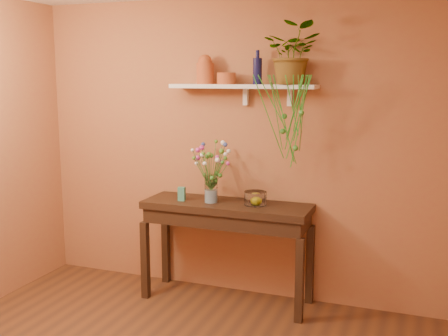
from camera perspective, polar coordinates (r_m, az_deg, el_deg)
The scene contains 13 objects.
room at distance 3.10m, azimuth -10.18°, elevation -2.72°, with size 4.04×4.04×2.70m.
sideboard at distance 4.79m, azimuth 0.28°, elevation -5.23°, with size 1.49×0.48×0.91m.
wall_shelf at distance 4.72m, azimuth 2.11°, elevation 8.58°, with size 1.30×0.24×0.19m.
terracotta_jug at distance 4.84m, azimuth -2.01°, elevation 10.33°, with size 0.17×0.17×0.26m.
terracotta_pot at distance 4.74m, azimuth 0.25°, elevation 9.46°, with size 0.16×0.16×0.10m, color #BA4924.
blue_bottle at distance 4.68m, azimuth 3.56°, elevation 10.26°, with size 0.09×0.09×0.29m.
spider_plant at distance 4.57m, azimuth 7.36°, elevation 11.93°, with size 0.46×0.40×0.51m, color #397F2A.
plant_fronds at distance 4.42m, azimuth 7.02°, elevation 5.25°, with size 0.45×0.32×0.76m.
glass_vase at distance 4.75m, azimuth -1.38°, elevation -2.45°, with size 0.11×0.11×0.24m.
bouquet at distance 4.71m, azimuth -1.27°, elevation 0.81°, with size 0.36×0.43×0.44m.
glass_bowl at distance 4.68m, azimuth 3.33°, elevation -3.27°, with size 0.19×0.19×0.12m.
lemon at distance 4.66m, azimuth 3.40°, elevation -3.45°, with size 0.08×0.08×0.08m, color yellow.
carton at distance 4.84m, azimuth -4.50°, elevation -2.75°, with size 0.06×0.05×0.12m, color teal.
Camera 1 is at (1.56, -2.59, 2.01)m, focal length 43.20 mm.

